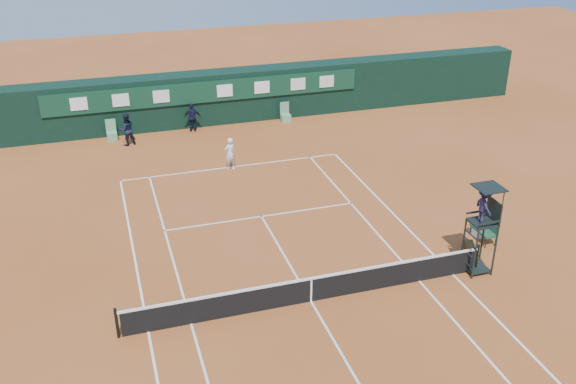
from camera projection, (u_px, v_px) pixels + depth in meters
The scene contains 14 objects.
ground at pixel (311, 301), 21.88m from camera, with size 90.00×90.00×0.00m, color #A55527.
court_lines at pixel (311, 301), 21.88m from camera, with size 11.05×23.85×0.01m.
tennis_net at pixel (311, 289), 21.65m from camera, with size 12.90×0.10×1.10m.
back_wall at pixel (205, 98), 37.27m from camera, with size 40.00×1.65×3.00m.
linesman_chair_left at pixel (112, 135), 35.24m from camera, with size 0.55×0.50×1.15m.
linesman_chair_right at pixel (285, 116), 37.93m from camera, with size 0.55×0.50×1.15m.
umpire_chair at pixel (484, 212), 22.49m from camera, with size 0.96×0.95×3.42m.
player_bench at pixel (486, 227), 25.35m from camera, with size 0.56×1.20×1.10m.
tennis_bag at pixel (469, 248), 24.78m from camera, with size 0.34×0.77×0.29m, color black.
cooler at pixel (480, 228), 25.77m from camera, with size 0.57×0.57×0.65m.
tennis_ball at pixel (284, 167), 31.93m from camera, with size 0.06×0.06×0.06m, color gold.
player at pixel (230, 153), 31.54m from camera, with size 0.59×0.39×1.63m, color white.
ball_kid_left at pixel (127, 129), 34.35m from camera, with size 0.86×0.67×1.77m, color black.
ball_kid_right at pixel (192, 118), 36.22m from camera, with size 0.97×0.40×1.66m, color black.
Camera 1 is at (-6.13, -16.95, 12.98)m, focal length 40.00 mm.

